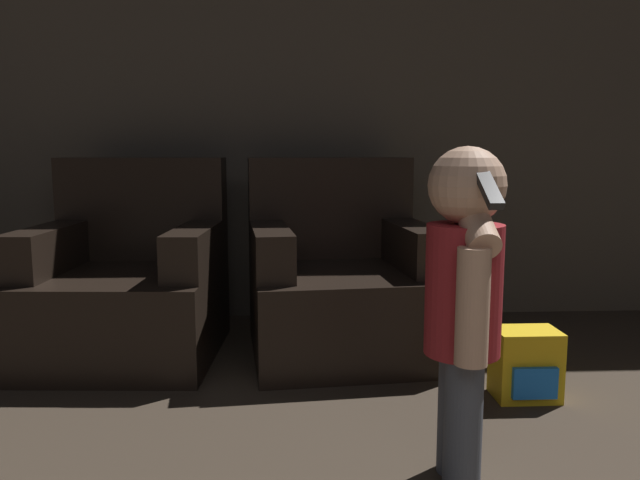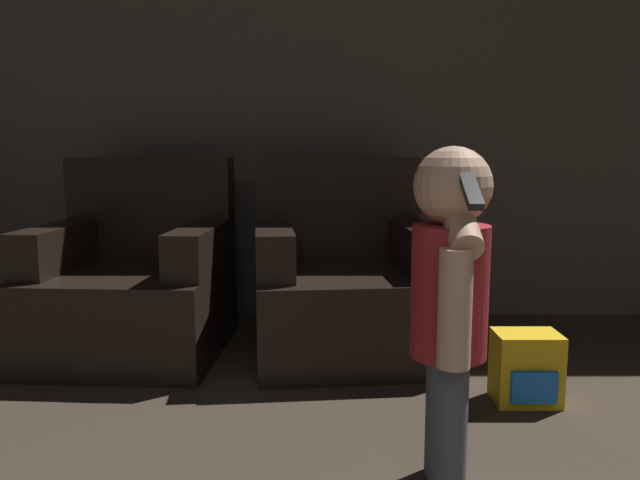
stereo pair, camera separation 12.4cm
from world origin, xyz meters
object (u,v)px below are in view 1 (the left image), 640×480
object	(u,v)px
armchair_left	(128,287)
toy_backpack	(526,365)
person_toddler	(464,290)
armchair_right	(340,285)

from	to	relation	value
armchair_left	toy_backpack	xyz separation A→B (m)	(1.63, -0.63, -0.18)
person_toddler	toy_backpack	distance (m)	0.84
armchair_right	toy_backpack	xyz separation A→B (m)	(0.65, -0.63, -0.18)
armchair_left	armchair_right	distance (m)	0.98
armchair_right	person_toddler	size ratio (longest dim) A/B	0.96
armchair_right	person_toddler	world-z (taller)	person_toddler
armchair_left	armchair_right	xyz separation A→B (m)	(0.98, -0.00, 0.00)
armchair_right	toy_backpack	size ratio (longest dim) A/B	3.42
person_toddler	toy_backpack	xyz separation A→B (m)	(0.42, 0.59, -0.43)
person_toddler	toy_backpack	bearing A→B (deg)	150.51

